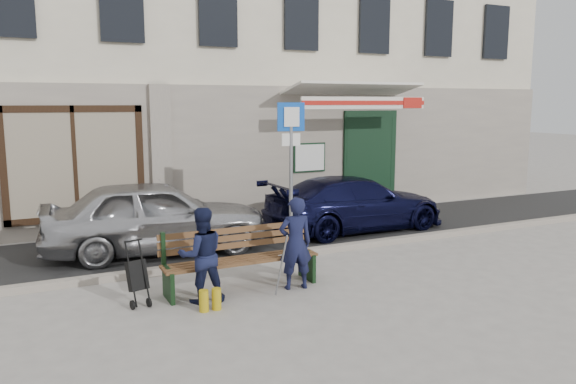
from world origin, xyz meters
TOP-DOWN VIEW (x-y plane):
  - ground at (0.00, 0.00)m, footprint 80.00×80.00m
  - asphalt_lane at (0.00, 3.10)m, footprint 60.00×3.20m
  - curb at (0.00, 1.50)m, footprint 60.00×0.18m
  - building at (0.01, 8.45)m, footprint 20.00×8.27m
  - car_silver at (-1.99, 2.90)m, footprint 4.26×2.03m
  - car_navy at (2.40, 2.88)m, footprint 4.20×1.80m
  - parking_sign at (0.30, 1.83)m, footprint 0.52×0.10m
  - bench at (-1.36, 0.26)m, footprint 2.40×1.17m
  - man at (-0.56, -0.09)m, footprint 0.56×0.41m
  - woman at (-2.01, -0.03)m, footprint 0.70×0.56m
  - stroller at (-2.86, 0.25)m, footprint 0.31×0.41m

SIDE VIEW (x-z plane):
  - ground at x=0.00m, z-range 0.00..0.00m
  - asphalt_lane at x=0.00m, z-range 0.00..0.01m
  - curb at x=0.00m, z-range 0.00..0.12m
  - stroller at x=-2.86m, z-range -0.05..0.85m
  - bench at x=-1.36m, z-range -0.03..0.95m
  - car_navy at x=2.40m, z-range 0.00..1.21m
  - woman at x=-2.01m, z-range 0.00..1.37m
  - car_silver at x=-1.99m, z-range 0.00..1.41m
  - man at x=-0.56m, z-range 0.00..1.42m
  - parking_sign at x=0.30m, z-range 0.49..3.30m
  - building at x=0.01m, z-range -0.03..9.97m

